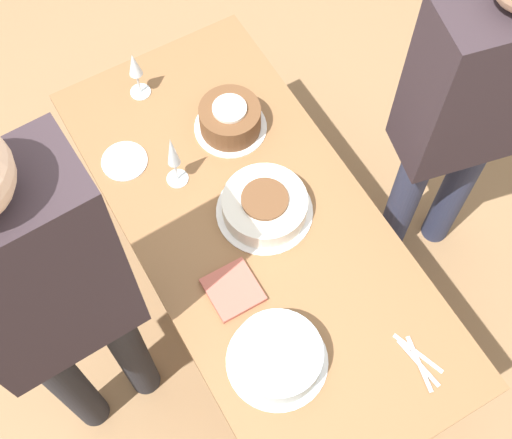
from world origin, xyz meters
TOP-DOWN VIEW (x-y plane):
  - ground_plane at (0.00, 0.00)m, footprint 12.00×12.00m
  - dining_table at (0.00, 0.00)m, footprint 1.60×0.74m
  - cake_center_white at (0.03, -0.05)m, footprint 0.31×0.31m
  - cake_front_chocolate at (0.37, -0.11)m, footprint 0.25×0.25m
  - cake_back_decorated at (-0.40, 0.16)m, footprint 0.29×0.29m
  - wine_glass_near at (0.28, 0.13)m, footprint 0.07×0.07m
  - wine_glass_far at (0.65, 0.09)m, footprint 0.07×0.07m
  - dessert_plate_right at (0.42, 0.26)m, footprint 0.15×0.15m
  - fork_pile at (-0.61, -0.19)m, footprint 0.19×0.07m
  - napkin_stack at (-0.15, 0.17)m, footprint 0.16×0.15m
  - person_cutting at (-0.07, -0.72)m, footprint 0.30×0.44m
  - person_watching at (-0.06, 0.63)m, footprint 0.24×0.41m

SIDE VIEW (x-z plane):
  - ground_plane at x=0.00m, z-range 0.00..0.00m
  - dining_table at x=0.00m, z-range 0.25..0.97m
  - dessert_plate_right at x=0.42m, z-range 0.72..0.73m
  - fork_pile at x=-0.61m, z-range 0.72..0.73m
  - napkin_stack at x=-0.15m, z-range 0.72..0.74m
  - cake_center_white at x=0.03m, z-range 0.72..0.81m
  - cake_back_decorated at x=-0.40m, z-range 0.72..0.81m
  - cake_front_chocolate at x=0.37m, z-range 0.72..0.83m
  - wine_glass_far at x=0.65m, z-range 0.75..0.95m
  - wine_glass_near at x=0.28m, z-range 0.75..0.99m
  - person_cutting at x=-0.07m, z-range 0.16..1.71m
  - person_watching at x=-0.06m, z-range 0.19..1.96m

